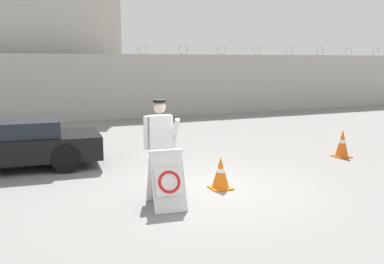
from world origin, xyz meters
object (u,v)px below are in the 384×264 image
(parked_car_front_coupe, at_px, (6,144))
(barricade_sign, at_px, (167,179))
(traffic_cone_near, at_px, (221,173))
(security_guard, at_px, (160,141))
(traffic_cone_mid, at_px, (342,143))

(parked_car_front_coupe, bearing_deg, barricade_sign, 127.26)
(traffic_cone_near, bearing_deg, parked_car_front_coupe, 139.14)
(security_guard, distance_m, traffic_cone_near, 1.42)
(barricade_sign, distance_m, traffic_cone_near, 1.51)
(traffic_cone_mid, relative_size, parked_car_front_coupe, 0.16)
(security_guard, xyz_separation_m, traffic_cone_mid, (5.51, 1.14, -0.67))
(barricade_sign, xyz_separation_m, parked_car_front_coupe, (-2.61, 4.04, 0.10))
(security_guard, relative_size, parked_car_front_coupe, 0.40)
(barricade_sign, xyz_separation_m, security_guard, (0.15, 0.78, 0.53))
(traffic_cone_mid, bearing_deg, traffic_cone_near, -163.08)
(barricade_sign, height_order, parked_car_front_coupe, parked_car_front_coupe)
(barricade_sign, bearing_deg, parked_car_front_coupe, 128.40)
(security_guard, height_order, parked_car_front_coupe, security_guard)
(traffic_cone_mid, bearing_deg, parked_car_front_coupe, 165.56)
(barricade_sign, relative_size, traffic_cone_mid, 1.37)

